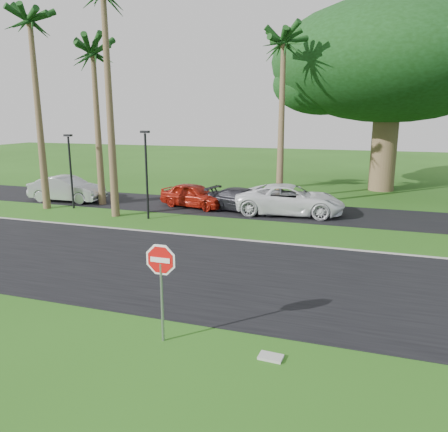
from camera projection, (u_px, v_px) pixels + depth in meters
name	position (u px, v px, depth m)	size (l,w,h in m)	color
ground	(191.00, 292.00, 13.71)	(120.00, 120.00, 0.00)	#245014
road	(213.00, 271.00, 15.56)	(120.00, 8.00, 0.02)	black
parking_strip	(274.00, 211.00, 25.26)	(120.00, 5.00, 0.02)	black
curb	(244.00, 240.00, 19.30)	(120.00, 0.12, 0.06)	gray
stop_sign_near	(161.00, 273.00, 10.38)	(1.05, 0.07, 2.62)	gray
palm_left_far	(30.00, 26.00, 23.70)	(5.00, 5.00, 11.50)	brown
palm_left_mid	(93.00, 57.00, 25.12)	(5.00, 5.00, 10.00)	brown
palm_center	(284.00, 47.00, 24.57)	(5.00, 5.00, 10.50)	brown
canopy_tree	(391.00, 63.00, 30.19)	(16.50, 16.50, 13.12)	brown
streetlight_left	(70.00, 166.00, 25.44)	(0.45, 0.25, 4.34)	black
streetlight_right	(146.00, 169.00, 22.80)	(0.45, 0.25, 4.64)	black
car_silver	(67.00, 189.00, 27.82)	(1.69, 4.86, 1.60)	#A5A7AC
car_red	(194.00, 196.00, 26.09)	(1.70, 4.22, 1.44)	#9D190D
car_dark	(244.00, 201.00, 24.92)	(1.83, 4.50, 1.30)	black
car_minivan	(290.00, 200.00, 24.19)	(2.74, 5.94, 1.65)	white
utility_slab	(271.00, 357.00, 9.99)	(0.55, 0.35, 0.06)	#A5A59D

